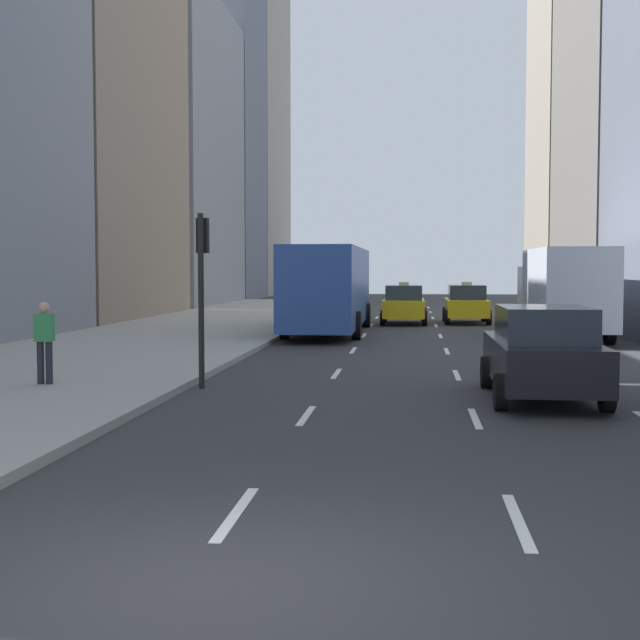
{
  "coord_description": "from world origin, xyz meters",
  "views": [
    {
      "loc": [
        1.55,
        -6.72,
        2.47
      ],
      "look_at": [
        -0.3,
        11.23,
        1.43
      ],
      "focal_mm": 50.0,
      "sensor_mm": 36.0,
      "label": 1
    }
  ],
  "objects_px": {
    "sedan_black_near": "(542,352)",
    "traffic_light_pole": "(202,272)",
    "taxi_second": "(466,304)",
    "pedestrian_mid_block": "(44,339)",
    "taxi_lead": "(404,304)",
    "box_truck": "(563,290)",
    "city_bus": "(329,286)"
  },
  "relations": [
    {
      "from": "sedan_black_near",
      "to": "traffic_light_pole",
      "type": "xyz_separation_m",
      "value": [
        -6.75,
        0.96,
        1.51
      ]
    },
    {
      "from": "box_truck",
      "to": "traffic_light_pole",
      "type": "relative_size",
      "value": 2.33
    },
    {
      "from": "city_bus",
      "to": "traffic_light_pole",
      "type": "height_order",
      "value": "traffic_light_pole"
    },
    {
      "from": "taxi_lead",
      "to": "sedan_black_near",
      "type": "bearing_deg",
      "value": -83.01
    },
    {
      "from": "box_truck",
      "to": "taxi_lead",
      "type": "bearing_deg",
      "value": 124.67
    },
    {
      "from": "taxi_lead",
      "to": "box_truck",
      "type": "distance_m",
      "value": 9.88
    },
    {
      "from": "box_truck",
      "to": "pedestrian_mid_block",
      "type": "height_order",
      "value": "box_truck"
    },
    {
      "from": "taxi_second",
      "to": "sedan_black_near",
      "type": "bearing_deg",
      "value": -90.0
    },
    {
      "from": "sedan_black_near",
      "to": "traffic_light_pole",
      "type": "distance_m",
      "value": 6.98
    },
    {
      "from": "pedestrian_mid_block",
      "to": "traffic_light_pole",
      "type": "relative_size",
      "value": 0.46
    },
    {
      "from": "taxi_lead",
      "to": "city_bus",
      "type": "height_order",
      "value": "city_bus"
    },
    {
      "from": "box_truck",
      "to": "traffic_light_pole",
      "type": "xyz_separation_m",
      "value": [
        -9.55,
        -13.78,
        0.7
      ]
    },
    {
      "from": "taxi_second",
      "to": "sedan_black_near",
      "type": "height_order",
      "value": "taxi_second"
    },
    {
      "from": "taxi_second",
      "to": "traffic_light_pole",
      "type": "height_order",
      "value": "traffic_light_pole"
    },
    {
      "from": "city_bus",
      "to": "traffic_light_pole",
      "type": "distance_m",
      "value": 16.03
    },
    {
      "from": "sedan_black_near",
      "to": "box_truck",
      "type": "bearing_deg",
      "value": 79.24
    },
    {
      "from": "pedestrian_mid_block",
      "to": "city_bus",
      "type": "bearing_deg",
      "value": 76.07
    },
    {
      "from": "box_truck",
      "to": "taxi_second",
      "type": "bearing_deg",
      "value": 107.53
    },
    {
      "from": "taxi_lead",
      "to": "city_bus",
      "type": "relative_size",
      "value": 0.38
    },
    {
      "from": "pedestrian_mid_block",
      "to": "sedan_black_near",
      "type": "bearing_deg",
      "value": -0.68
    },
    {
      "from": "sedan_black_near",
      "to": "pedestrian_mid_block",
      "type": "height_order",
      "value": "pedestrian_mid_block"
    },
    {
      "from": "taxi_lead",
      "to": "box_truck",
      "type": "bearing_deg",
      "value": -55.33
    },
    {
      "from": "city_bus",
      "to": "taxi_second",
      "type": "bearing_deg",
      "value": 49.91
    },
    {
      "from": "taxi_lead",
      "to": "pedestrian_mid_block",
      "type": "height_order",
      "value": "taxi_lead"
    },
    {
      "from": "sedan_black_near",
      "to": "box_truck",
      "type": "relative_size",
      "value": 0.57
    },
    {
      "from": "taxi_lead",
      "to": "box_truck",
      "type": "xyz_separation_m",
      "value": [
        5.6,
        -8.1,
        0.83
      ]
    },
    {
      "from": "taxi_lead",
      "to": "taxi_second",
      "type": "relative_size",
      "value": 1.0
    },
    {
      "from": "taxi_second",
      "to": "box_truck",
      "type": "height_order",
      "value": "box_truck"
    },
    {
      "from": "taxi_lead",
      "to": "taxi_second",
      "type": "xyz_separation_m",
      "value": [
        2.8,
        0.76,
        0.0
      ]
    },
    {
      "from": "box_truck",
      "to": "traffic_light_pole",
      "type": "height_order",
      "value": "traffic_light_pole"
    },
    {
      "from": "sedan_black_near",
      "to": "traffic_light_pole",
      "type": "relative_size",
      "value": 1.33
    },
    {
      "from": "taxi_lead",
      "to": "traffic_light_pole",
      "type": "relative_size",
      "value": 1.22
    }
  ]
}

